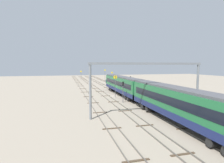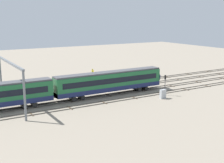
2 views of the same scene
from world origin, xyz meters
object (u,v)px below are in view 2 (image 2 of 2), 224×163
at_px(speed_sign_far_trackside, 93,78).
at_px(relay_cabinet, 163,94).
at_px(signal_light_trackside_departure, 165,82).
at_px(signal_light_trackside_approach, 63,84).
at_px(overhead_gantry, 10,73).

height_order(speed_sign_far_trackside, relay_cabinet, speed_sign_far_trackside).
relative_size(speed_sign_far_trackside, signal_light_trackside_departure, 1.26).
bearing_deg(signal_light_trackside_approach, overhead_gantry, -175.58).
height_order(speed_sign_far_trackside, signal_light_trackside_departure, speed_sign_far_trackside).
bearing_deg(overhead_gantry, signal_light_trackside_departure, -15.10).
relative_size(signal_light_trackside_departure, relay_cabinet, 2.35).
bearing_deg(speed_sign_far_trackside, signal_light_trackside_departure, -34.52).
height_order(overhead_gantry, signal_light_trackside_approach, overhead_gantry).
bearing_deg(signal_light_trackside_departure, relay_cabinet, -138.64).
bearing_deg(signal_light_trackside_approach, speed_sign_far_trackside, -1.15).
height_order(speed_sign_far_trackside, signal_light_trackside_approach, speed_sign_far_trackside).
distance_m(overhead_gantry, signal_light_trackside_departure, 30.42).
bearing_deg(overhead_gantry, signal_light_trackside_approach, 4.42).
xyz_separation_m(overhead_gantry, speed_sign_far_trackside, (16.78, 0.66, -2.79)).
relative_size(signal_light_trackside_approach, relay_cabinet, 2.44).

